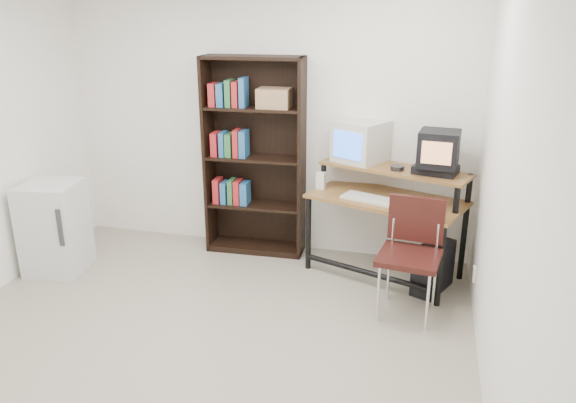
% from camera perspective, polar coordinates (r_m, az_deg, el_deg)
% --- Properties ---
extents(floor, '(4.00, 4.00, 0.01)m').
position_cam_1_polar(floor, '(4.22, -10.00, -14.76)').
color(floor, '#A29A86').
rests_on(floor, ground).
extents(back_wall, '(4.00, 0.01, 2.60)m').
position_cam_1_polar(back_wall, '(5.49, -2.29, 8.29)').
color(back_wall, white).
rests_on(back_wall, floor).
extents(right_wall, '(0.01, 4.00, 2.60)m').
position_cam_1_polar(right_wall, '(3.36, 21.44, -0.07)').
color(right_wall, white).
rests_on(right_wall, floor).
extents(computer_desk, '(1.48, 1.08, 0.98)m').
position_cam_1_polar(computer_desk, '(5.07, 10.08, 0.08)').
color(computer_desk, brown).
rests_on(computer_desk, floor).
extents(crt_monitor, '(0.55, 0.55, 0.38)m').
position_cam_1_polar(crt_monitor, '(5.22, 7.38, 6.05)').
color(crt_monitor, beige).
rests_on(crt_monitor, computer_desk).
extents(vcr, '(0.41, 0.34, 0.08)m').
position_cam_1_polar(vcr, '(4.98, 14.76, 3.11)').
color(vcr, black).
rests_on(vcr, computer_desk).
extents(crt_tv, '(0.36, 0.36, 0.31)m').
position_cam_1_polar(crt_tv, '(4.91, 15.06, 5.20)').
color(crt_tv, black).
rests_on(crt_tv, vcr).
extents(cd_spindle, '(0.14, 0.14, 0.05)m').
position_cam_1_polar(cd_spindle, '(5.01, 11.03, 3.31)').
color(cd_spindle, '#26262B').
rests_on(cd_spindle, computer_desk).
extents(keyboard, '(0.51, 0.36, 0.03)m').
position_cam_1_polar(keyboard, '(4.96, 8.20, 0.21)').
color(keyboard, beige).
rests_on(keyboard, computer_desk).
extents(mousepad, '(0.28, 0.26, 0.01)m').
position_cam_1_polar(mousepad, '(4.81, 13.34, -0.91)').
color(mousepad, black).
rests_on(mousepad, computer_desk).
extents(mouse, '(0.11, 0.08, 0.03)m').
position_cam_1_polar(mouse, '(4.79, 13.31, -0.76)').
color(mouse, white).
rests_on(mouse, mousepad).
extents(desk_speaker, '(0.09, 0.08, 0.17)m').
position_cam_1_polar(desk_speaker, '(5.21, 3.38, 2.08)').
color(desk_speaker, beige).
rests_on(desk_speaker, computer_desk).
extents(pc_tower, '(0.37, 0.49, 0.42)m').
position_cam_1_polar(pc_tower, '(5.02, 14.53, -6.49)').
color(pc_tower, black).
rests_on(pc_tower, floor).
extents(school_chair, '(0.52, 0.52, 0.93)m').
position_cam_1_polar(school_chair, '(4.51, 12.48, -4.25)').
color(school_chair, black).
rests_on(school_chair, floor).
extents(bookshelf, '(0.97, 0.35, 1.92)m').
position_cam_1_polar(bookshelf, '(5.45, -3.39, 4.72)').
color(bookshelf, black).
rests_on(bookshelf, floor).
extents(mini_fridge, '(0.56, 0.56, 0.84)m').
position_cam_1_polar(mini_fridge, '(5.58, -22.62, -2.43)').
color(mini_fridge, silver).
rests_on(mini_fridge, floor).
extents(wall_outlet, '(0.02, 0.08, 0.12)m').
position_cam_1_polar(wall_outlet, '(4.79, 18.39, -6.99)').
color(wall_outlet, beige).
rests_on(wall_outlet, right_wall).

